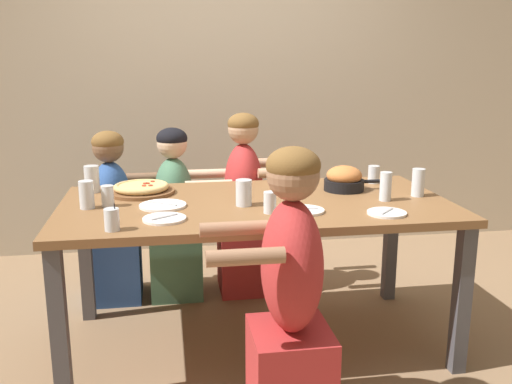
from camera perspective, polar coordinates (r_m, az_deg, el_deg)
name	(u,v)px	position (r m, az deg, el deg)	size (l,w,h in m)	color
ground_plane	(256,342)	(3.18, 0.00, -14.73)	(18.00, 18.00, 0.00)	#896B4C
restaurant_back_panel	(221,42)	(4.46, -3.52, 14.70)	(10.00, 0.06, 3.20)	beige
dining_table	(256,217)	(2.91, 0.00, -2.51)	(1.96, 1.00, 0.78)	brown
pizza_board_main	(141,189)	(3.12, -11.39, 0.33)	(0.36, 0.36, 0.05)	brown
skillet_bowl	(344,179)	(3.16, 8.81, 1.26)	(0.32, 0.22, 0.14)	black
empty_plate_a	(163,205)	(2.83, -9.30, -1.33)	(0.23, 0.23, 0.02)	white
empty_plate_b	(305,210)	(2.71, 4.87, -1.85)	(0.19, 0.19, 0.02)	white
empty_plate_c	(387,213)	(2.73, 12.94, -2.05)	(0.18, 0.18, 0.02)	white
empty_plate_d	(164,219)	(2.60, -9.14, -2.65)	(0.20, 0.20, 0.02)	white
cocktail_glass_blue	(112,221)	(2.48, -14.22, -2.80)	(0.06, 0.06, 0.12)	silver
drinking_glass_a	(92,179)	(3.20, -16.09, 1.25)	(0.08, 0.08, 0.15)	silver
drinking_glass_b	(244,195)	(2.80, -1.23, -0.25)	(0.08, 0.08, 0.13)	silver
drinking_glass_c	(418,184)	(3.11, 15.90, 0.74)	(0.07, 0.07, 0.15)	silver
drinking_glass_d	(87,196)	(2.87, -16.58, -0.37)	(0.07, 0.07, 0.14)	silver
drinking_glass_e	(385,188)	(2.97, 12.82, 0.37)	(0.06, 0.06, 0.15)	silver
drinking_glass_f	(108,196)	(2.88, -14.62, -0.39)	(0.06, 0.06, 0.10)	silver
drinking_glass_g	(282,175)	(3.28, 2.59, 1.69)	(0.07, 0.07, 0.12)	silver
drinking_glass_h	(374,176)	(3.37, 11.68, 1.62)	(0.07, 0.07, 0.10)	silver
drinking_glass_i	(270,204)	(2.67, 1.40, -1.18)	(0.06, 0.06, 0.10)	silver
diner_far_left	(113,224)	(3.64, -14.08, -3.13)	(0.51, 0.40, 1.07)	#2D5193
diner_far_midleft	(175,221)	(3.63, -8.07, -2.86)	(0.51, 0.40, 1.08)	#477556
diner_far_center	(244,211)	(3.65, -1.18, -1.94)	(0.51, 0.40, 1.16)	#B22D2D
diner_near_center	(290,303)	(2.31, 3.44, -11.03)	(0.51, 0.40, 1.17)	#B22D2D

